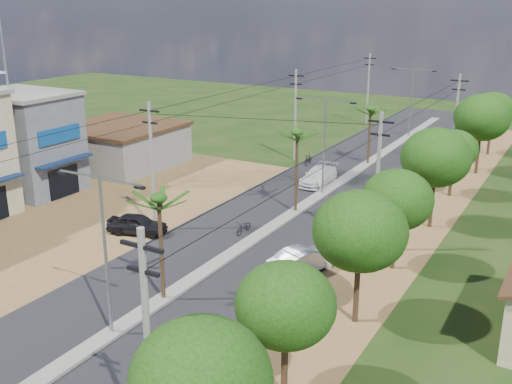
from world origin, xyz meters
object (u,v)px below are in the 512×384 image
Objects in this scene: car_silver_mid at (304,260)px; car_white_far at (318,176)px; moto_rider_east at (173,368)px; car_parked_dark at (137,225)px.

car_silver_mid reaches higher than car_white_far.
moto_rider_east is (6.08, -28.76, -0.34)m from car_white_far.
car_white_far is at bearing -36.55° from car_parked_dark.
car_white_far is (-6.50, 16.64, -0.02)m from car_silver_mid.
car_parked_dark is at bearing -111.94° from car_white_far.
car_silver_mid is 12.13m from moto_rider_east.
moto_rider_east is at bearing -151.51° from car_parked_dark.
car_silver_mid is 3.01× the size of moto_rider_east.
car_silver_mid is at bearing -95.94° from moto_rider_east.
moto_rider_east is at bearing -80.44° from car_white_far.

